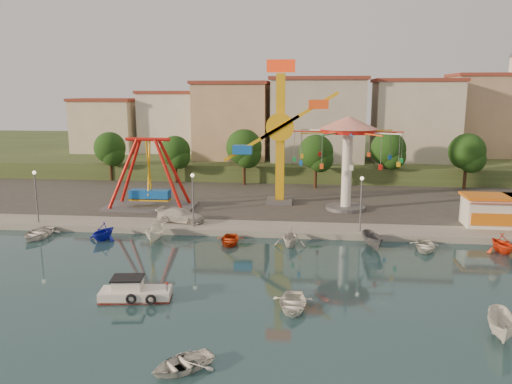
# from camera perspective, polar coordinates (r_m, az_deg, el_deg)

# --- Properties ---
(ground) EXTENTS (200.00, 200.00, 0.00)m
(ground) POSITION_cam_1_polar(r_m,az_deg,el_deg) (35.98, 0.77, -10.77)
(ground) COLOR #133036
(ground) RESTS_ON ground
(quay_deck) EXTENTS (200.00, 100.00, 0.60)m
(quay_deck) POSITION_cam_1_polar(r_m,az_deg,el_deg) (96.14, 4.23, 3.46)
(quay_deck) COLOR #9E998E
(quay_deck) RESTS_ON ground
(asphalt_pad) EXTENTS (90.00, 28.00, 0.01)m
(asphalt_pad) POSITION_cam_1_polar(r_m,az_deg,el_deg) (64.57, 3.26, -0.19)
(asphalt_pad) COLOR #4C4944
(asphalt_pad) RESTS_ON quay_deck
(hill_terrace) EXTENTS (200.00, 60.00, 3.00)m
(hill_terrace) POSITION_cam_1_polar(r_m,az_deg,el_deg) (100.94, 4.33, 4.52)
(hill_terrace) COLOR #384C26
(hill_terrace) RESTS_ON ground
(pirate_ship_ride) EXTENTS (10.00, 5.00, 8.00)m
(pirate_ship_ride) POSITION_cam_1_polar(r_m,az_deg,el_deg) (57.09, -12.11, 1.90)
(pirate_ship_ride) COLOR #59595E
(pirate_ship_ride) RESTS_ON quay_deck
(kamikaze_tower) EXTENTS (8.75, 3.10, 16.50)m
(kamikaze_tower) POSITION_cam_1_polar(r_m,az_deg,el_deg) (57.76, 3.23, 6.21)
(kamikaze_tower) COLOR #59595E
(kamikaze_tower) RESTS_ON quay_deck
(wave_swinger) EXTENTS (11.60, 11.60, 10.40)m
(wave_swinger) POSITION_cam_1_polar(r_m,az_deg,el_deg) (55.54, 10.45, 5.67)
(wave_swinger) COLOR #59595E
(wave_swinger) RESTS_ON quay_deck
(booth_left) EXTENTS (5.40, 3.78, 3.08)m
(booth_left) POSITION_cam_1_polar(r_m,az_deg,el_deg) (53.99, 25.25, -1.90)
(booth_left) COLOR white
(booth_left) RESTS_ON quay_deck
(lamp_post_0) EXTENTS (0.14, 0.14, 5.00)m
(lamp_post_0) POSITION_cam_1_polar(r_m,az_deg,el_deg) (54.54, -23.80, -0.65)
(lamp_post_0) COLOR #59595E
(lamp_post_0) RESTS_ON quay_deck
(lamp_post_1) EXTENTS (0.14, 0.14, 5.00)m
(lamp_post_1) POSITION_cam_1_polar(r_m,az_deg,el_deg) (48.63, -7.20, -1.12)
(lamp_post_1) COLOR #59595E
(lamp_post_1) RESTS_ON quay_deck
(lamp_post_2) EXTENTS (0.14, 0.14, 5.00)m
(lamp_post_2) POSITION_cam_1_polar(r_m,az_deg,el_deg) (47.60, 11.90, -1.55)
(lamp_post_2) COLOR #59595E
(lamp_post_2) RESTS_ON quay_deck
(tree_0) EXTENTS (4.60, 4.60, 7.19)m
(tree_0) POSITION_cam_1_polar(r_m,az_deg,el_deg) (76.37, -16.37, 4.87)
(tree_0) COLOR #382314
(tree_0) RESTS_ON quay_deck
(tree_1) EXTENTS (4.35, 4.35, 6.80)m
(tree_1) POSITION_cam_1_polar(r_m,az_deg,el_deg) (72.47, -9.22, 4.64)
(tree_1) COLOR #382314
(tree_1) RESTS_ON quay_deck
(tree_2) EXTENTS (5.02, 5.02, 7.85)m
(tree_2) POSITION_cam_1_polar(r_m,az_deg,el_deg) (69.99, -1.38, 5.14)
(tree_2) COLOR #382314
(tree_2) RESTS_ON quay_deck
(tree_3) EXTENTS (4.68, 4.68, 7.32)m
(tree_3) POSITION_cam_1_polar(r_m,az_deg,el_deg) (68.02, 6.87, 4.56)
(tree_3) COLOR #382314
(tree_3) RESTS_ON quay_deck
(tree_4) EXTENTS (4.86, 4.86, 7.60)m
(tree_4) POSITION_cam_1_polar(r_m,az_deg,el_deg) (71.80, 14.88, 4.78)
(tree_4) COLOR #382314
(tree_4) RESTS_ON quay_deck
(tree_5) EXTENTS (4.83, 4.83, 7.54)m
(tree_5) POSITION_cam_1_polar(r_m,az_deg,el_deg) (72.25, 22.97, 4.26)
(tree_5) COLOR #382314
(tree_5) RESTS_ON quay_deck
(building_0) EXTENTS (9.26, 9.53, 11.87)m
(building_0) POSITION_cam_1_polar(r_m,az_deg,el_deg) (87.34, -18.74, 7.78)
(building_0) COLOR beige
(building_0) RESTS_ON hill_terrace
(building_1) EXTENTS (12.33, 9.01, 8.63)m
(building_1) POSITION_cam_1_polar(r_m,az_deg,el_deg) (88.23, -10.04, 7.18)
(building_1) COLOR silver
(building_1) RESTS_ON hill_terrace
(building_2) EXTENTS (11.95, 9.28, 11.23)m
(building_2) POSITION_cam_1_polar(r_m,az_deg,el_deg) (86.02, -1.44, 8.11)
(building_2) COLOR tan
(building_2) RESTS_ON hill_terrace
(building_3) EXTENTS (12.59, 10.50, 9.20)m
(building_3) POSITION_cam_1_polar(r_m,az_deg,el_deg) (82.23, 7.92, 7.15)
(building_3) COLOR beige
(building_3) RESTS_ON hill_terrace
(building_4) EXTENTS (10.75, 9.23, 9.24)m
(building_4) POSITION_cam_1_polar(r_m,az_deg,el_deg) (87.06, 16.81, 7.02)
(building_4) COLOR beige
(building_4) RESTS_ON hill_terrace
(building_5) EXTENTS (12.77, 10.96, 11.21)m
(building_5) POSITION_cam_1_polar(r_m,az_deg,el_deg) (88.63, 25.61, 7.10)
(building_5) COLOR tan
(building_5) RESTS_ON hill_terrace
(minaret) EXTENTS (2.80, 2.80, 18.00)m
(minaret) POSITION_cam_1_polar(r_m,az_deg,el_deg) (93.19, 27.21, 9.55)
(minaret) COLOR silver
(minaret) RESTS_ON hill_terrace
(cabin_motorboat) EXTENTS (4.85, 2.43, 1.63)m
(cabin_motorboat) POSITION_cam_1_polar(r_m,az_deg,el_deg) (34.79, -13.76, -11.14)
(cabin_motorboat) COLOR white
(cabin_motorboat) RESTS_ON ground
(rowboat_a) EXTENTS (2.66, 3.71, 0.77)m
(rowboat_a) POSITION_cam_1_polar(r_m,az_deg,el_deg) (32.53, 4.19, -12.57)
(rowboat_a) COLOR white
(rowboat_a) RESTS_ON ground
(rowboat_b) EXTENTS (4.05, 3.99, 0.69)m
(rowboat_b) POSITION_cam_1_polar(r_m,az_deg,el_deg) (26.42, -8.48, -18.81)
(rowboat_b) COLOR white
(rowboat_b) RESTS_ON ground
(skiff) EXTENTS (2.17, 3.88, 1.41)m
(skiff) POSITION_cam_1_polar(r_m,az_deg,el_deg) (32.02, 26.27, -13.55)
(skiff) COLOR white
(skiff) RESTS_ON ground
(van) EXTENTS (5.05, 2.72, 1.39)m
(van) POSITION_cam_1_polar(r_m,az_deg,el_deg) (51.01, -8.60, -2.65)
(van) COLOR silver
(van) RESTS_ON quay_deck
(moored_boat_0) EXTENTS (3.10, 4.27, 0.87)m
(moored_boat_0) POSITION_cam_1_polar(r_m,az_deg,el_deg) (51.62, -23.68, -4.33)
(moored_boat_0) COLOR white
(moored_boat_0) RESTS_ON ground
(moored_boat_1) EXTENTS (3.39, 3.69, 1.64)m
(moored_boat_1) POSITION_cam_1_polar(r_m,az_deg,el_deg) (48.66, -17.08, -4.31)
(moored_boat_1) COLOR #151EB9
(moored_boat_1) RESTS_ON ground
(moored_boat_2) EXTENTS (1.63, 3.83, 1.45)m
(moored_boat_2) POSITION_cam_1_polar(r_m,az_deg,el_deg) (46.97, -11.45, -4.70)
(moored_boat_2) COLOR silver
(moored_boat_2) RESTS_ON ground
(moored_boat_3) EXTENTS (2.77, 3.70, 0.73)m
(moored_boat_3) POSITION_cam_1_polar(r_m,az_deg,el_deg) (45.50, -3.03, -5.49)
(moored_boat_3) COLOR red
(moored_boat_3) RESTS_ON ground
(moored_boat_4) EXTENTS (3.01, 3.43, 1.71)m
(moored_boat_4) POSITION_cam_1_polar(r_m,az_deg,el_deg) (44.84, 3.95, -5.10)
(moored_boat_4) COLOR silver
(moored_boat_4) RESTS_ON ground
(moored_boat_5) EXTENTS (2.15, 3.87, 1.41)m
(moored_boat_5) POSITION_cam_1_polar(r_m,az_deg,el_deg) (45.23, 13.23, -5.43)
(moored_boat_5) COLOR #5C5C61
(moored_boat_5) RESTS_ON ground
(moored_boat_6) EXTENTS (3.08, 3.93, 0.74)m
(moored_boat_6) POSITION_cam_1_polar(r_m,az_deg,el_deg) (46.10, 18.72, -5.86)
(moored_boat_6) COLOR silver
(moored_boat_6) RESTS_ON ground
(moored_boat_7) EXTENTS (3.38, 3.71, 1.68)m
(moored_boat_7) POSITION_cam_1_polar(r_m,az_deg,el_deg) (47.82, 26.34, -5.26)
(moored_boat_7) COLOR #F03A15
(moored_boat_7) RESTS_ON ground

